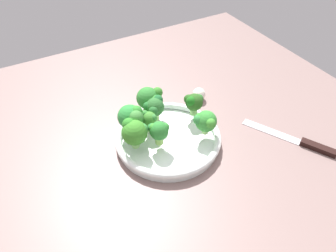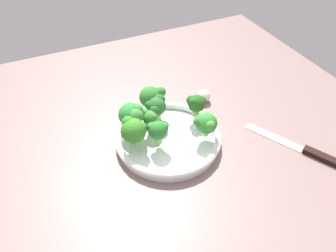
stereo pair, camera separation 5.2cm
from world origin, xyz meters
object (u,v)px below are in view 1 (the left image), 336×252
bowl (168,138)px  broccoli_floret_6 (155,107)px  broccoli_floret_4 (205,121)px  broccoli_floret_7 (149,119)px  broccoli_floret_2 (131,117)px  garlic_bulb (199,94)px  knife (301,142)px  broccoli_floret_1 (149,98)px  broccoli_floret_3 (194,102)px  broccoli_floret_5 (135,132)px  broccoli_floret_0 (158,131)px

bowl → broccoli_floret_6: broccoli_floret_6 is taller
broccoli_floret_4 → broccoli_floret_7: size_ratio=1.23×
broccoli_floret_2 → broccoli_floret_4: size_ratio=1.16×
broccoli_floret_4 → garlic_bulb: (17.12, -9.49, -5.57)cm
broccoli_floret_2 → knife: size_ratio=0.33×
broccoli_floret_1 → broccoli_floret_6: broccoli_floret_1 is taller
broccoli_floret_6 → broccoli_floret_7: bearing=133.1°
broccoli_floret_3 → garlic_bulb: bearing=-42.1°
bowl → broccoli_floret_7: broccoli_floret_7 is taller
knife → broccoli_floret_4: bearing=59.8°
broccoli_floret_4 → knife: size_ratio=0.29×
broccoli_floret_6 → broccoli_floret_7: broccoli_floret_6 is taller
broccoli_floret_2 → garlic_bulb: 27.86cm
broccoli_floret_3 → garlic_bulb: broccoli_floret_3 is taller
broccoli_floret_1 → broccoli_floret_2: size_ratio=0.98×
broccoli_floret_3 → knife: bearing=-135.8°
broccoli_floret_3 → garlic_bulb: 12.73cm
broccoli_floret_6 → knife: (-25.71, -32.71, -7.21)cm
broccoli_floret_5 → broccoli_floret_7: bearing=-56.0°
bowl → broccoli_floret_5: broccoli_floret_5 is taller
broccoli_floret_2 → broccoli_floret_7: (-1.56, -4.54, -1.52)cm
bowl → garlic_bulb: garlic_bulb is taller
bowl → broccoli_floret_4: 11.63cm
broccoli_floret_7 → garlic_bulb: 23.75cm
broccoli_floret_2 → broccoli_floret_3: (-1.90, -18.65, -0.74)cm
broccoli_floret_6 → broccoli_floret_4: bearing=-142.7°
broccoli_floret_1 → broccoli_floret_3: (-7.18, -10.77, -0.49)cm
broccoli_floret_6 → garlic_bulb: bearing=-74.4°
broccoli_floret_2 → broccoli_floret_1: bearing=-56.1°
bowl → broccoli_floret_6: bearing=1.1°
broccoli_floret_3 → broccoli_floret_2: bearing=84.2°
broccoli_floret_1 → broccoli_floret_5: size_ratio=0.97×
broccoli_floret_4 → garlic_bulb: size_ratio=1.67×
broccoli_floret_7 → garlic_bulb: broccoli_floret_7 is taller
broccoli_floret_7 → knife: (-22.73, -35.89, -6.35)cm
broccoli_floret_7 → knife: 42.95cm
bowl → knife: (-18.20, -32.56, -1.19)cm
broccoli_floret_3 → broccoli_floret_4: (-8.63, 1.81, 0.00)cm
broccoli_floret_6 → broccoli_floret_2: bearing=100.4°
broccoli_floret_3 → broccoli_floret_7: 14.13cm
bowl → broccoli_floret_3: broccoli_floret_3 is taller
broccoli_floret_0 → knife: (-16.60, -36.28, -7.19)cm
broccoli_floret_4 → broccoli_floret_6: bearing=37.3°
broccoli_floret_5 → broccoli_floret_6: (7.19, -9.44, -0.63)cm
broccoli_floret_0 → broccoli_floret_2: (7.68, 4.15, 0.69)cm
broccoli_floret_3 → broccoli_floret_7: size_ratio=1.18×
broccoli_floret_3 → knife: 32.04cm
broccoli_floret_2 → broccoli_floret_5: 6.02cm
broccoli_floret_7 → garlic_bulb: size_ratio=1.35×
broccoli_floret_1 → broccoli_floret_5: bearing=139.1°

